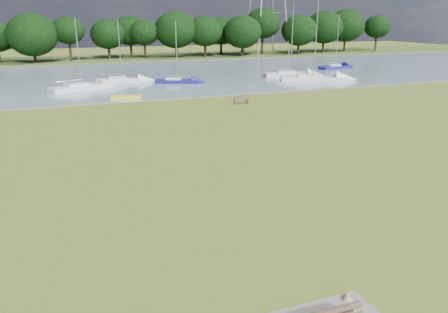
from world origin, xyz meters
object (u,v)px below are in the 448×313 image
object	(u,v)px
riverbank_bench	(241,99)
sailboat_3	(81,86)
sailboat_0	(290,73)
sailboat_4	(121,79)
sailboat_6	(177,80)
kayak	(126,97)
sailboat_5	(313,77)
sailboat_8	(335,66)

from	to	relation	value
riverbank_bench	sailboat_3	bearing A→B (deg)	143.47
sailboat_0	sailboat_4	distance (m)	23.53
sailboat_3	sailboat_6	xyz separation A→B (m)	(11.87, 1.37, -0.07)
sailboat_4	sailboat_6	bearing A→B (deg)	-17.08
riverbank_bench	kayak	distance (m)	12.18
kayak	sailboat_0	size ratio (longest dim) A/B	0.32
riverbank_bench	sailboat_0	distance (m)	22.07
riverbank_bench	sailboat_6	distance (m)	15.98
sailboat_5	sailboat_6	distance (m)	18.00
sailboat_8	riverbank_bench	bearing A→B (deg)	-148.74
kayak	sailboat_8	size ratio (longest dim) A/B	0.37
sailboat_3	sailboat_8	size ratio (longest dim) A/B	0.94
riverbank_bench	sailboat_5	size ratio (longest dim) A/B	0.14
kayak	sailboat_4	bearing A→B (deg)	97.73
sailboat_3	sailboat_5	size ratio (longest dim) A/B	0.74
sailboat_3	sailboat_4	bearing A→B (deg)	16.24
riverbank_bench	sailboat_0	xyz separation A→B (m)	(14.73, 16.43, 0.10)
sailboat_0	riverbank_bench	bearing A→B (deg)	-114.12
sailboat_3	sailboat_8	distance (m)	41.29
sailboat_5	sailboat_0	bearing A→B (deg)	120.34
sailboat_0	kayak	bearing A→B (deg)	-141.25
riverbank_bench	sailboat_4	distance (m)	20.80
sailboat_3	sailboat_4	world-z (taller)	sailboat_3
sailboat_0	sailboat_6	distance (m)	16.84
sailboat_4	sailboat_8	world-z (taller)	sailboat_8
kayak	sailboat_0	bearing A→B (deg)	35.15
riverbank_bench	sailboat_5	xyz separation A→B (m)	(15.34, 11.38, 0.12)
sailboat_4	sailboat_6	xyz separation A→B (m)	(6.57, -3.07, -0.03)
sailboat_3	sailboat_6	size ratio (longest dim) A/B	1.06
sailboat_6	sailboat_3	bearing A→B (deg)	-150.88
sailboat_4	sailboat_6	world-z (taller)	sailboat_4
riverbank_bench	sailboat_3	xyz separation A→B (m)	(-13.97, 14.47, 0.08)
kayak	sailboat_3	size ratio (longest dim) A/B	0.39
kayak	sailboat_5	world-z (taller)	sailboat_5
sailboat_3	sailboat_4	size ratio (longest dim) A/B	1.01
kayak	riverbank_bench	bearing A→B (deg)	-20.56
sailboat_0	sailboat_3	world-z (taller)	sailboat_0
kayak	sailboat_3	world-z (taller)	sailboat_3
sailboat_0	sailboat_8	xyz separation A→B (m)	(11.82, 5.96, -0.06)
sailboat_0	sailboat_5	xyz separation A→B (m)	(0.61, -5.05, 0.01)
kayak	sailboat_5	bearing A→B (deg)	24.09
sailboat_0	sailboat_8	bearing A→B (deg)	44.49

